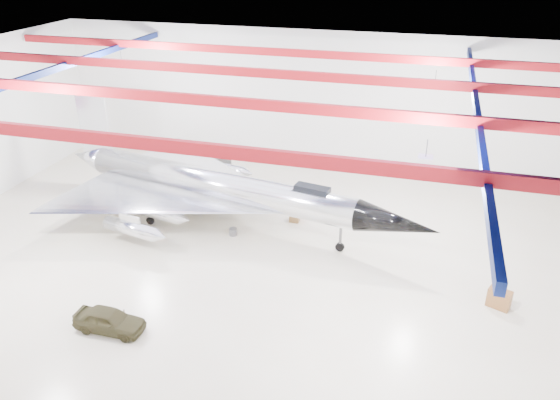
% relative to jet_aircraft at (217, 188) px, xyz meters
% --- Properties ---
extents(floor, '(40.00, 40.00, 0.00)m').
position_rel_jet_aircraft_xyz_m(floor, '(2.90, -4.00, -2.41)').
color(floor, beige).
rests_on(floor, ground).
extents(wall_back, '(40.00, 0.00, 40.00)m').
position_rel_jet_aircraft_xyz_m(wall_back, '(2.90, 11.00, 3.09)').
color(wall_back, silver).
rests_on(wall_back, floor).
extents(ceiling, '(40.00, 40.00, 0.00)m').
position_rel_jet_aircraft_xyz_m(ceiling, '(2.90, -4.00, 8.59)').
color(ceiling, '#0A0F38').
rests_on(ceiling, wall_back).
extents(ceiling_structure, '(39.50, 29.50, 1.08)m').
position_rel_jet_aircraft_xyz_m(ceiling_structure, '(2.90, -4.00, 7.92)').
color(ceiling_structure, maroon).
rests_on(ceiling_structure, ceiling).
extents(jet_aircraft, '(26.78, 17.88, 7.34)m').
position_rel_jet_aircraft_xyz_m(jet_aircraft, '(0.00, 0.00, 0.00)').
color(jet_aircraft, silver).
rests_on(jet_aircraft, floor).
extents(jeep, '(3.53, 1.44, 1.20)m').
position_rel_jet_aircraft_xyz_m(jeep, '(-0.84, -11.95, -1.81)').
color(jeep, '#37321B').
rests_on(jeep, floor).
extents(desk, '(1.28, 0.97, 1.05)m').
position_rel_jet_aircraft_xyz_m(desk, '(17.41, -4.83, -1.88)').
color(desk, brown).
rests_on(desk, floor).
extents(engine_drum, '(0.68, 0.68, 0.47)m').
position_rel_jet_aircraft_xyz_m(engine_drum, '(1.63, -1.53, -2.18)').
color(engine_drum, '#59595B').
rests_on(engine_drum, floor).
extents(parts_bin, '(0.63, 0.51, 0.44)m').
position_rel_jet_aircraft_xyz_m(parts_bin, '(4.95, 1.32, -2.19)').
color(parts_bin, olive).
rests_on(parts_bin, floor).
extents(crate_small, '(0.50, 0.45, 0.29)m').
position_rel_jet_aircraft_xyz_m(crate_small, '(-6.24, 1.28, -2.26)').
color(crate_small, '#59595B').
rests_on(crate_small, floor).
extents(tool_chest, '(0.63, 0.63, 0.43)m').
position_rel_jet_aircraft_xyz_m(tool_chest, '(5.28, 2.07, -2.19)').
color(tool_chest, '#A31011').
rests_on(tool_chest, floor).
extents(oil_barrel, '(0.65, 0.55, 0.41)m').
position_rel_jet_aircraft_xyz_m(oil_barrel, '(1.99, 2.81, -2.21)').
color(oil_barrel, olive).
rests_on(oil_barrel, floor).
extents(spares_box, '(0.44, 0.44, 0.33)m').
position_rel_jet_aircraft_xyz_m(spares_box, '(5.40, 3.48, -2.25)').
color(spares_box, '#59595B').
rests_on(spares_box, floor).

